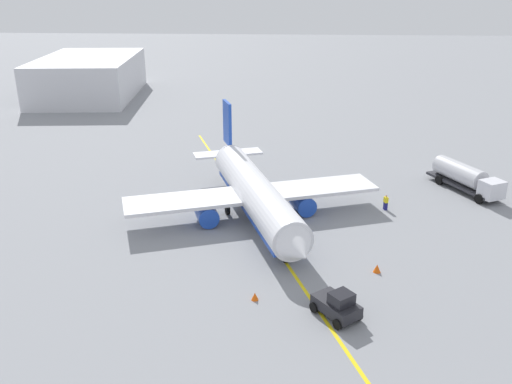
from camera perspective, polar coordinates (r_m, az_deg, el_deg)
ground_plane at (r=56.87m, az=0.00°, el=-2.81°), size 400.00×400.00×0.00m
airplane at (r=56.25m, az=-0.13°, el=-0.14°), size 29.68×26.76×9.71m
fuel_tanker at (r=68.21m, az=21.13°, el=1.47°), size 10.39×6.80×3.15m
pushback_tug at (r=41.31m, az=8.52°, el=-11.63°), size 4.09×3.91×2.20m
refueling_worker at (r=60.41m, az=13.46°, el=-1.08°), size 0.60×0.49×1.71m
safety_cone_nose at (r=47.94m, az=12.58°, el=-7.82°), size 0.65×0.65×0.73m
safety_cone_wingtip at (r=43.14m, az=-0.12°, el=-10.89°), size 0.57×0.57×0.63m
distant_hangar at (r=122.04m, az=-17.10°, el=11.48°), size 32.49×21.44×8.19m
taxi_line_marking at (r=56.87m, az=0.00°, el=-2.81°), size 63.53×22.35×0.01m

